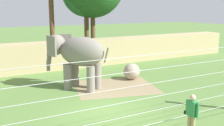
{
  "coord_description": "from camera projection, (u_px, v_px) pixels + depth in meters",
  "views": [
    {
      "loc": [
        -5.66,
        -10.39,
        4.68
      ],
      "look_at": [
        2.26,
        3.87,
        1.4
      ],
      "focal_mm": 44.43,
      "sensor_mm": 36.0,
      "label": 1
    }
  ],
  "objects": [
    {
      "name": "dirt_patch",
      "position": [
        115.0,
        87.0,
        16.63
      ],
      "size": [
        5.54,
        5.05,
        0.01
      ],
      "primitive_type": "cube",
      "rotation": [
        0.0,
        0.0,
        -0.26
      ],
      "color": "#937F5B",
      "rests_on": "ground"
    },
    {
      "name": "zookeeper",
      "position": [
        192.0,
        115.0,
        9.89
      ],
      "size": [
        0.25,
        0.58,
        1.67
      ],
      "color": "tan",
      "rests_on": "ground"
    },
    {
      "name": "embankment_wall",
      "position": [
        46.0,
        56.0,
        21.02
      ],
      "size": [
        36.0,
        1.8,
        2.1
      ],
      "primitive_type": "cube",
      "color": "tan",
      "rests_on": "ground"
    },
    {
      "name": "enrichment_ball",
      "position": [
        132.0,
        71.0,
        18.24
      ],
      "size": [
        1.08,
        1.08,
        1.08
      ],
      "primitive_type": "sphere",
      "color": "tan",
      "rests_on": "ground"
    },
    {
      "name": "cable_fence",
      "position": [
        151.0,
        96.0,
        9.65
      ],
      "size": [
        12.56,
        0.22,
        3.24
      ],
      "color": "brown",
      "rests_on": "ground"
    },
    {
      "name": "elephant",
      "position": [
        77.0,
        54.0,
        15.95
      ],
      "size": [
        3.26,
        3.71,
        3.12
      ],
      "color": "gray",
      "rests_on": "ground"
    },
    {
      "name": "ground_plane",
      "position": [
        110.0,
        113.0,
        12.52
      ],
      "size": [
        120.0,
        120.0,
        0.0
      ],
      "primitive_type": "plane",
      "color": "#5B7F3D"
    }
  ]
}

